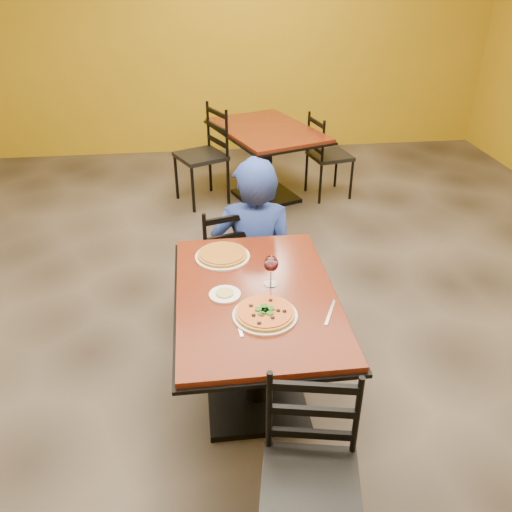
{
  "coord_description": "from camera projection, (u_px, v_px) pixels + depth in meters",
  "views": [
    {
      "loc": [
        -0.26,
        -2.66,
        2.23
      ],
      "look_at": [
        0.02,
        -0.3,
        0.85
      ],
      "focal_mm": 36.39,
      "sensor_mm": 36.0,
      "label": 1
    }
  ],
  "objects": [
    {
      "name": "floor",
      "position": [
        247.0,
        344.0,
        3.43
      ],
      "size": [
        7.0,
        8.0,
        0.01
      ],
      "primitive_type": "cube",
      "color": "black",
      "rests_on": "ground"
    },
    {
      "name": "wall_back",
      "position": [
        210.0,
        27.0,
        6.11
      ],
      "size": [
        7.0,
        0.01,
        3.0
      ],
      "primitive_type": "cube",
      "color": "#B08713",
      "rests_on": "ground"
    },
    {
      "name": "table_main",
      "position": [
        256.0,
        323.0,
        2.72
      ],
      "size": [
        0.83,
        1.23,
        0.75
      ],
      "color": "maroon",
      "rests_on": "floor"
    },
    {
      "name": "table_second",
      "position": [
        266.0,
        147.0,
        5.23
      ],
      "size": [
        1.22,
        1.47,
        0.75
      ],
      "rotation": [
        0.0,
        0.0,
        0.34
      ],
      "color": "maroon",
      "rests_on": "floor"
    },
    {
      "name": "chair_main_near",
      "position": [
        310.0,
        488.0,
        2.03
      ],
      "size": [
        0.46,
        0.46,
        0.85
      ],
      "primitive_type": null,
      "rotation": [
        0.0,
        0.0,
        -0.2
      ],
      "color": "black",
      "rests_on": "floor"
    },
    {
      "name": "chair_main_far",
      "position": [
        223.0,
        255.0,
        3.6
      ],
      "size": [
        0.48,
        0.48,
        0.86
      ],
      "primitive_type": null,
      "rotation": [
        0.0,
        0.0,
        3.42
      ],
      "color": "black",
      "rests_on": "floor"
    },
    {
      "name": "chair_second_left",
      "position": [
        201.0,
        157.0,
        5.19
      ],
      "size": [
        0.58,
        0.58,
        0.97
      ],
      "primitive_type": null,
      "rotation": [
        0.0,
        0.0,
        -1.14
      ],
      "color": "black",
      "rests_on": "floor"
    },
    {
      "name": "chair_second_right",
      "position": [
        330.0,
        156.0,
        5.36
      ],
      "size": [
        0.46,
        0.46,
        0.86
      ],
      "primitive_type": null,
      "rotation": [
        0.0,
        0.0,
        1.78
      ],
      "color": "black",
      "rests_on": "floor"
    },
    {
      "name": "diner",
      "position": [
        254.0,
        239.0,
        3.49
      ],
      "size": [
        0.62,
        0.45,
        1.16
      ],
      "primitive_type": "imported",
      "rotation": [
        0.0,
        0.0,
        3.03
      ],
      "color": "navy",
      "rests_on": "floor"
    },
    {
      "name": "plate_main",
      "position": [
        265.0,
        315.0,
        2.45
      ],
      "size": [
        0.31,
        0.31,
        0.01
      ],
      "primitive_type": "cylinder",
      "color": "white",
      "rests_on": "table_main"
    },
    {
      "name": "pizza_main",
      "position": [
        265.0,
        313.0,
        2.45
      ],
      "size": [
        0.28,
        0.28,
        0.02
      ],
      "primitive_type": "cylinder",
      "color": "#99170B",
      "rests_on": "plate_main"
    },
    {
      "name": "plate_far",
      "position": [
        223.0,
        256.0,
        2.93
      ],
      "size": [
        0.31,
        0.31,
        0.01
      ],
      "primitive_type": "cylinder",
      "color": "white",
      "rests_on": "table_main"
    },
    {
      "name": "pizza_far",
      "position": [
        222.0,
        254.0,
        2.93
      ],
      "size": [
        0.28,
        0.28,
        0.02
      ],
      "primitive_type": "cylinder",
      "color": "#AF8921",
      "rests_on": "plate_far"
    },
    {
      "name": "side_plate",
      "position": [
        225.0,
        294.0,
        2.61
      ],
      "size": [
        0.16,
        0.16,
        0.01
      ],
      "primitive_type": "cylinder",
      "color": "white",
      "rests_on": "table_main"
    },
    {
      "name": "dip",
      "position": [
        225.0,
        293.0,
        2.6
      ],
      "size": [
        0.09,
        0.09,
        0.01
      ],
      "primitive_type": "cylinder",
      "color": "tan",
      "rests_on": "side_plate"
    },
    {
      "name": "wine_glass",
      "position": [
        271.0,
        269.0,
        2.65
      ],
      "size": [
        0.08,
        0.08,
        0.18
      ],
      "primitive_type": null,
      "color": "white",
      "rests_on": "table_main"
    },
    {
      "name": "fork",
      "position": [
        238.0,
        324.0,
        2.4
      ],
      "size": [
        0.03,
        0.19,
        0.0
      ],
      "primitive_type": "cube",
      "rotation": [
        0.0,
        0.0,
        0.1
      ],
      "color": "silver",
      "rests_on": "table_main"
    },
    {
      "name": "knife",
      "position": [
        330.0,
        312.0,
        2.48
      ],
      "size": [
        0.1,
        0.2,
        0.0
      ],
      "primitive_type": "cube",
      "rotation": [
        0.0,
        0.0,
        -0.44
      ],
      "color": "silver",
      "rests_on": "table_main"
    }
  ]
}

